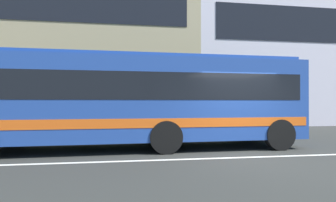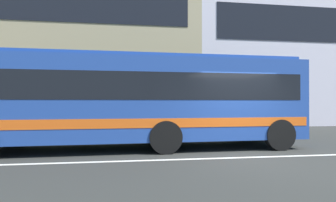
% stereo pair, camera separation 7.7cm
% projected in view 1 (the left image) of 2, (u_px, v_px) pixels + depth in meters
% --- Properties ---
extents(ground_plane, '(160.00, 160.00, 0.00)m').
position_uv_depth(ground_plane, '(253.00, 157.00, 8.05)').
color(ground_plane, '#2E2F2C').
extents(lane_centre_line, '(60.00, 0.16, 0.01)m').
position_uv_depth(lane_centre_line, '(253.00, 157.00, 8.05)').
color(lane_centre_line, silver).
rests_on(lane_centre_line, ground_plane).
extents(hedge_row_far, '(15.21, 1.10, 0.76)m').
position_uv_depth(hedge_row_far, '(135.00, 128.00, 12.94)').
color(hedge_row_far, '#264B26').
rests_on(hedge_row_far, ground_plane).
extents(apartment_block_left, '(22.36, 11.22, 12.84)m').
position_uv_depth(apartment_block_left, '(36.00, 37.00, 21.30)').
color(apartment_block_left, tan).
rests_on(apartment_block_left, ground_plane).
extents(apartment_block_right, '(23.92, 11.22, 11.48)m').
position_uv_depth(apartment_block_right, '(316.00, 55.00, 24.92)').
color(apartment_block_right, silver).
rests_on(apartment_block_right, ground_plane).
extents(transit_bus, '(10.91, 2.93, 3.08)m').
position_uv_depth(transit_bus, '(141.00, 98.00, 9.65)').
color(transit_bus, '#234597').
rests_on(transit_bus, ground_plane).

